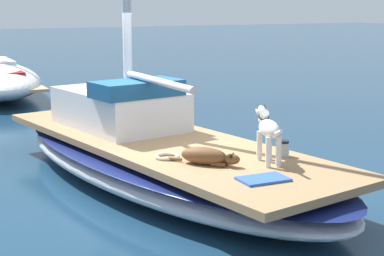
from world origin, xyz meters
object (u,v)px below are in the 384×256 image
at_px(coiled_rope, 167,157).
at_px(dog_brown, 207,156).
at_px(deck_towel, 263,179).
at_px(deck_winch, 283,149).
at_px(dog_white, 268,130).
at_px(sailboat_main, 161,160).

bearing_deg(coiled_rope, dog_brown, -60.10).
xyz_separation_m(dog_brown, deck_towel, (0.23, -0.91, -0.09)).
bearing_deg(deck_winch, dog_white, -155.01).
relative_size(sailboat_main, coiled_rope, 23.27).
bearing_deg(sailboat_main, dog_white, -71.47).
relative_size(dog_brown, deck_winch, 3.70).
height_order(sailboat_main, dog_brown, dog_brown).
bearing_deg(dog_brown, deck_winch, -5.24).
relative_size(dog_white, deck_towel, 1.64).
height_order(sailboat_main, deck_winch, deck_winch).
relative_size(deck_winch, coiled_rope, 0.65).
distance_m(sailboat_main, coiled_rope, 1.19).
bearing_deg(deck_towel, dog_white, 51.95).
height_order(dog_white, deck_towel, dog_white).
xyz_separation_m(sailboat_main, dog_brown, (-0.10, -1.59, 0.43)).
distance_m(coiled_rope, deck_towel, 1.52).
bearing_deg(deck_towel, dog_brown, 104.22).
distance_m(dog_white, deck_towel, 0.90).
relative_size(dog_brown, deck_towel, 1.39).
height_order(sailboat_main, coiled_rope, coiled_rope).
bearing_deg(deck_towel, sailboat_main, 92.89).
xyz_separation_m(dog_brown, deck_winch, (1.10, -0.10, -0.01)).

